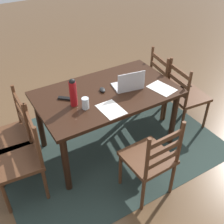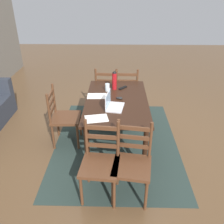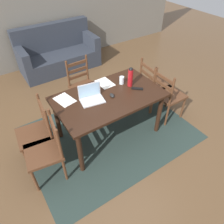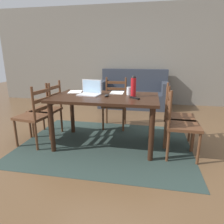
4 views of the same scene
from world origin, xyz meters
name	(u,v)px [view 4 (image 4 of 4)]	position (x,y,z in m)	size (l,w,h in m)	color
ground_plane	(106,144)	(0.00, 0.00, 0.00)	(14.00, 14.00, 0.00)	brown
area_rug	(106,144)	(0.00, 0.00, 0.00)	(2.61, 1.97, 0.01)	#283833
wall_back	(128,56)	(0.00, 3.01, 1.35)	(8.00, 0.12, 2.70)	slate
dining_table	(105,102)	(0.00, 0.00, 0.68)	(1.56, 0.93, 0.78)	black
chair_far_head	(115,104)	(0.00, 0.84, 0.46)	(0.46, 0.46, 0.95)	#56331E
chair_left_near	(35,116)	(-1.07, -0.19, 0.46)	(0.50, 0.50, 0.95)	#56331E
chair_right_near	(180,125)	(1.07, -0.19, 0.46)	(0.45, 0.45, 0.95)	#56331E
chair_right_far	(176,116)	(1.07, 0.19, 0.46)	(0.48, 0.48, 0.95)	#56331E
chair_left_far	(47,110)	(-1.07, 0.18, 0.46)	(0.48, 0.48, 0.95)	#56331E
couch	(133,94)	(0.21, 2.54, 0.36)	(1.80, 0.80, 1.00)	#2D333D
laptop	(90,91)	(-0.25, 0.06, 0.83)	(0.35, 0.27, 0.23)	silver
water_bottle	(133,86)	(0.41, 0.04, 0.94)	(0.08, 0.08, 0.31)	#A81419
drinking_glass	(129,91)	(0.34, 0.15, 0.84)	(0.07, 0.07, 0.12)	silver
computer_mouse	(107,96)	(0.03, -0.04, 0.79)	(0.06, 0.10, 0.03)	black
tv_remote	(135,98)	(0.44, -0.10, 0.79)	(0.04, 0.17, 0.02)	black
paper_stack_left	(75,92)	(-0.57, 0.26, 0.78)	(0.21, 0.30, 0.00)	white
paper_stack_right	(117,93)	(0.13, 0.31, 0.78)	(0.21, 0.30, 0.00)	white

